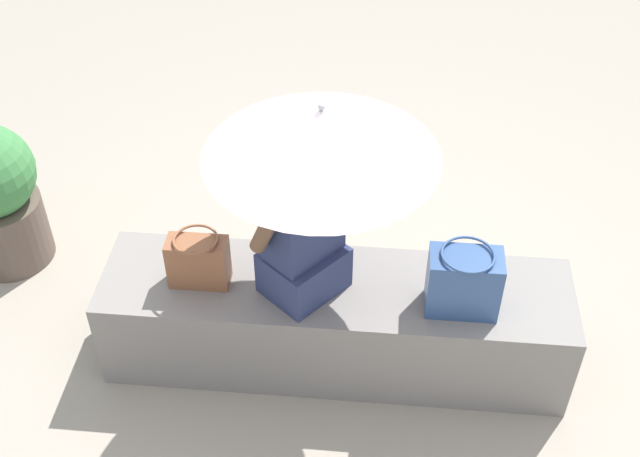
# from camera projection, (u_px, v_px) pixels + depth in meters

# --- Properties ---
(ground_plane) EXTENTS (14.00, 14.00, 0.00)m
(ground_plane) POSITION_uv_depth(u_px,v_px,m) (334.00, 355.00, 4.02)
(ground_plane) COLOR #9E9384
(stone_bench) EXTENTS (2.18, 0.54, 0.50)m
(stone_bench) POSITION_uv_depth(u_px,v_px,m) (335.00, 322.00, 3.86)
(stone_bench) COLOR gray
(stone_bench) RESTS_ON ground
(person_seated) EXTENTS (0.46, 0.49, 0.90)m
(person_seated) POSITION_uv_depth(u_px,v_px,m) (303.00, 223.00, 3.43)
(person_seated) COLOR navy
(person_seated) RESTS_ON stone_bench
(parasol) EXTENTS (0.95, 0.95, 1.00)m
(parasol) POSITION_uv_depth(u_px,v_px,m) (322.00, 134.00, 3.09)
(parasol) COLOR #B7B7BC
(parasol) RESTS_ON stone_bench
(handbag_black) EXTENTS (0.31, 0.23, 0.32)m
(handbag_black) POSITION_uv_depth(u_px,v_px,m) (464.00, 282.00, 3.49)
(handbag_black) COLOR #335184
(handbag_black) RESTS_ON stone_bench
(tote_bag_canvas) EXTENTS (0.27, 0.20, 0.26)m
(tote_bag_canvas) POSITION_uv_depth(u_px,v_px,m) (198.00, 261.00, 3.63)
(tote_bag_canvas) COLOR brown
(tote_bag_canvas) RESTS_ON stone_bench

